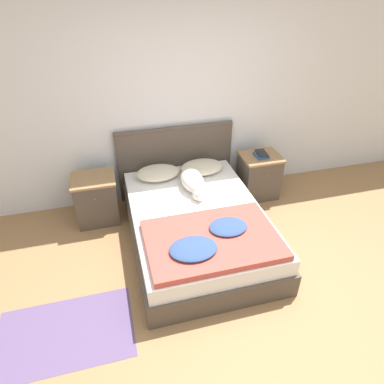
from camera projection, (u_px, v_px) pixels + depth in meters
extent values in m
plane|color=#997047|center=(240.00, 307.00, 3.23)|extent=(16.00, 16.00, 0.00)
cube|color=silver|center=(184.00, 102.00, 4.24)|extent=(9.00, 0.06, 2.55)
cube|color=#4C4238|center=(197.00, 232.00, 3.93)|extent=(1.46, 2.06, 0.27)
cube|color=white|center=(197.00, 216.00, 3.81)|extent=(1.40, 2.00, 0.18)
cube|color=#4C4238|center=(176.00, 162.00, 4.58)|extent=(1.54, 0.04, 0.97)
cylinder|color=#4C4238|center=(175.00, 128.00, 4.32)|extent=(1.54, 0.06, 0.06)
cube|color=#4C4238|center=(97.00, 200.00, 4.20)|extent=(0.49, 0.43, 0.58)
cube|color=#937047|center=(93.00, 179.00, 4.03)|extent=(0.51, 0.45, 0.03)
sphere|color=#937047|center=(95.00, 199.00, 3.93)|extent=(0.02, 0.02, 0.02)
cube|color=#4C4238|center=(258.00, 176.00, 4.66)|extent=(0.49, 0.43, 0.58)
cube|color=#937047|center=(261.00, 157.00, 4.49)|extent=(0.51, 0.45, 0.03)
sphere|color=#937047|center=(267.00, 174.00, 4.39)|extent=(0.02, 0.02, 0.02)
ellipsoid|color=beige|center=(158.00, 173.00, 4.29)|extent=(0.55, 0.39, 0.13)
ellipsoid|color=beige|center=(202.00, 167.00, 4.41)|extent=(0.55, 0.39, 0.13)
cube|color=#BC4C42|center=(212.00, 240.00, 3.30)|extent=(1.28, 0.87, 0.06)
ellipsoid|color=#334C7F|center=(193.00, 249.00, 3.11)|extent=(0.45, 0.35, 0.06)
ellipsoid|color=#334C7F|center=(228.00, 227.00, 3.38)|extent=(0.38, 0.30, 0.05)
ellipsoid|color=silver|center=(192.00, 180.00, 4.08)|extent=(0.26, 0.49, 0.20)
sphere|color=silver|center=(198.00, 195.00, 3.88)|extent=(0.14, 0.14, 0.14)
ellipsoid|color=silver|center=(200.00, 199.00, 3.84)|extent=(0.06, 0.08, 0.06)
cone|color=silver|center=(195.00, 191.00, 3.85)|extent=(0.04, 0.04, 0.05)
cone|color=silver|center=(201.00, 190.00, 3.87)|extent=(0.04, 0.04, 0.05)
ellipsoid|color=silver|center=(191.00, 175.00, 4.29)|extent=(0.15, 0.22, 0.07)
cube|color=#285689|center=(261.00, 155.00, 4.46)|extent=(0.16, 0.20, 0.03)
cube|color=#232328|center=(262.00, 153.00, 4.45)|extent=(0.14, 0.22, 0.02)
cube|color=#604C75|center=(66.00, 333.00, 2.99)|extent=(1.17, 0.75, 0.00)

